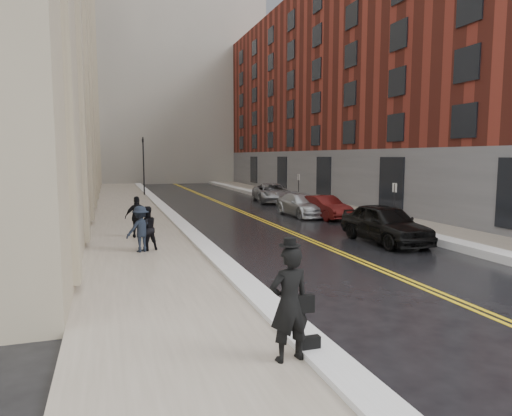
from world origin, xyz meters
TOP-DOWN VIEW (x-y plane):
  - ground at (0.00, 0.00)m, footprint 160.00×160.00m
  - sidewalk_left at (-4.50, 16.00)m, footprint 4.00×64.00m
  - sidewalk_right at (9.00, 16.00)m, footprint 3.00×64.00m
  - lane_stripe_a at (2.38, 16.00)m, footprint 0.12×64.00m
  - lane_stripe_b at (2.62, 16.00)m, footprint 0.12×64.00m
  - snow_ridge_left at (-2.20, 16.00)m, footprint 0.70×60.80m
  - snow_ridge_right at (7.15, 16.00)m, footprint 0.85×60.80m
  - building_right at (17.50, 23.00)m, footprint 14.00×50.00m
  - tower_far_right at (14.00, 66.00)m, footprint 22.00×18.00m
  - traffic_signal at (-2.60, 30.00)m, footprint 0.18×0.15m
  - parking_sign_near at (7.90, 8.00)m, footprint 0.06×0.35m
  - parking_sign_far at (7.90, 20.00)m, footprint 0.06×0.35m
  - car_black at (5.20, 4.69)m, footprint 1.93×4.72m
  - car_maroon at (6.15, 12.19)m, footprint 1.87×4.09m
  - car_silver_near at (5.37, 13.59)m, footprint 2.08×4.66m
  - car_silver_far at (6.45, 21.83)m, footprint 3.07×5.47m
  - pedestrian_main at (-2.80, -4.53)m, footprint 0.76×0.55m
  - pedestrian_a at (-4.32, 5.39)m, footprint 0.94×0.83m
  - pedestrian_b at (-4.55, 5.22)m, footprint 1.23×0.99m
  - pedestrian_c at (-4.47, 8.28)m, footprint 1.02×0.43m

SIDE VIEW (x-z plane):
  - ground at x=0.00m, z-range 0.00..0.00m
  - lane_stripe_a at x=2.38m, z-range 0.00..0.01m
  - lane_stripe_b at x=2.62m, z-range 0.00..0.01m
  - sidewalk_left at x=-4.50m, z-range 0.00..0.15m
  - sidewalk_right at x=9.00m, z-range 0.00..0.15m
  - snow_ridge_left at x=-2.20m, z-range 0.00..0.26m
  - snow_ridge_right at x=7.15m, z-range 0.00..0.30m
  - car_maroon at x=6.15m, z-range 0.00..1.30m
  - car_silver_near at x=5.37m, z-range 0.00..1.33m
  - car_silver_far at x=6.45m, z-range 0.00..1.44m
  - car_black at x=5.20m, z-range 0.00..1.60m
  - pedestrian_a at x=-4.32m, z-range 0.15..1.76m
  - pedestrian_b at x=-4.55m, z-range 0.15..1.81m
  - pedestrian_c at x=-4.47m, z-range 0.15..1.88m
  - pedestrian_main at x=-2.80m, z-range 0.15..2.10m
  - parking_sign_near at x=7.90m, z-range 0.24..2.47m
  - parking_sign_far at x=7.90m, z-range 0.24..2.47m
  - traffic_signal at x=-2.60m, z-range 0.48..5.68m
  - building_right at x=17.50m, z-range 0.00..18.00m
  - tower_far_right at x=14.00m, z-range 0.00..44.00m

